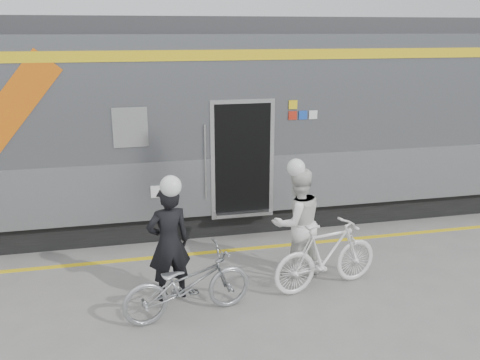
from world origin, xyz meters
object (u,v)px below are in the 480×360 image
object	(u,v)px
man	(169,243)
bicycle_left	(188,284)
bicycle_right	(326,255)
woman	(297,223)

from	to	relation	value
man	bicycle_left	size ratio (longest dim) A/B	0.95
man	bicycle_right	xyz separation A→B (m)	(2.38, -0.22, -0.34)
man	bicycle_right	size ratio (longest dim) A/B	0.97
man	bicycle_right	bearing A→B (deg)	163.23
man	bicycle_right	world-z (taller)	man
man	bicycle_left	xyz separation A→B (m)	(0.20, -0.55, -0.40)
bicycle_right	man	bearing A→B (deg)	72.94
bicycle_left	woman	xyz separation A→B (m)	(1.88, 0.88, 0.41)
woman	bicycle_right	size ratio (longest dim) A/B	0.99
bicycle_left	bicycle_right	xyz separation A→B (m)	(2.18, 0.33, 0.06)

